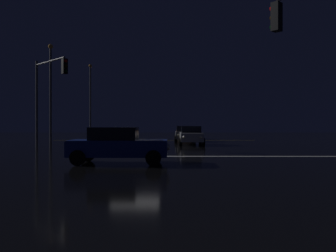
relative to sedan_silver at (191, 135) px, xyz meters
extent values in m
cube|color=black|center=(-3.54, -10.83, -0.85)|extent=(120.00, 120.00, 0.10)
cube|color=white|center=(-3.54, -2.68, -0.80)|extent=(0.35, 13.96, 0.01)
cube|color=yellow|center=(-3.54, 8.92, -0.80)|extent=(22.00, 0.15, 0.01)
cube|color=white|center=(4.72, -10.83, -0.80)|extent=(13.96, 0.40, 0.01)
cube|color=#B7B7BC|center=(0.00, -0.04, -0.13)|extent=(1.80, 4.20, 0.70)
cube|color=black|center=(0.00, 0.16, 0.49)|extent=(1.60, 2.00, 0.55)
cylinder|color=black|center=(0.90, -1.59, -0.48)|extent=(0.22, 0.64, 0.64)
cylinder|color=black|center=(-0.90, -1.59, -0.48)|extent=(0.22, 0.64, 0.64)
cylinder|color=black|center=(0.90, 1.51, -0.48)|extent=(0.22, 0.64, 0.64)
cylinder|color=black|center=(-0.90, 1.51, -0.48)|extent=(0.22, 0.64, 0.64)
sphere|color=#F9EFC6|center=(0.65, -2.16, -0.08)|extent=(0.22, 0.22, 0.22)
sphere|color=#F9EFC6|center=(-0.65, -2.16, -0.08)|extent=(0.22, 0.22, 0.22)
cube|color=slate|center=(-0.32, 5.99, -0.13)|extent=(1.80, 4.20, 0.70)
cube|color=black|center=(-0.32, 6.19, 0.49)|extent=(1.60, 2.00, 0.55)
cylinder|color=black|center=(0.58, 4.44, -0.48)|extent=(0.22, 0.64, 0.64)
cylinder|color=black|center=(-1.22, 4.44, -0.48)|extent=(0.22, 0.64, 0.64)
cylinder|color=black|center=(0.58, 7.54, -0.48)|extent=(0.22, 0.64, 0.64)
cylinder|color=black|center=(-1.22, 7.54, -0.48)|extent=(0.22, 0.64, 0.64)
sphere|color=#F9EFC6|center=(0.33, 3.87, -0.08)|extent=(0.22, 0.22, 0.22)
sphere|color=#F9EFC6|center=(-0.97, 3.87, -0.08)|extent=(0.22, 0.22, 0.22)
cube|color=#C66014|center=(-0.14, 12.33, -0.13)|extent=(1.80, 4.20, 0.70)
cube|color=black|center=(-0.14, 12.53, 0.49)|extent=(1.60, 2.00, 0.55)
cylinder|color=black|center=(0.76, 10.78, -0.48)|extent=(0.22, 0.64, 0.64)
cylinder|color=black|center=(-1.04, 10.78, -0.48)|extent=(0.22, 0.64, 0.64)
cylinder|color=black|center=(0.76, 13.88, -0.48)|extent=(0.22, 0.64, 0.64)
cylinder|color=black|center=(-1.04, 13.88, -0.48)|extent=(0.22, 0.64, 0.64)
sphere|color=#F9EFC6|center=(0.51, 10.21, -0.08)|extent=(0.22, 0.22, 0.22)
sphere|color=#F9EFC6|center=(-0.79, 10.21, -0.08)|extent=(0.22, 0.22, 0.22)
cube|color=navy|center=(-3.93, -14.33, -0.13)|extent=(4.20, 1.80, 0.70)
cube|color=black|center=(-4.13, -14.33, 0.49)|extent=(2.00, 1.60, 0.55)
cylinder|color=black|center=(-2.38, -13.43, -0.48)|extent=(0.64, 0.22, 0.64)
cylinder|color=black|center=(-2.38, -15.23, -0.48)|extent=(0.64, 0.22, 0.64)
cylinder|color=black|center=(-5.48, -13.43, -0.48)|extent=(0.64, 0.22, 0.64)
cylinder|color=black|center=(-5.48, -15.23, -0.48)|extent=(0.64, 0.22, 0.64)
sphere|color=#F9EFC6|center=(-1.81, -13.68, -0.08)|extent=(0.22, 0.22, 0.22)
sphere|color=#F9EFC6|center=(-1.81, -14.98, -0.08)|extent=(0.22, 0.22, 0.22)
cylinder|color=#4C4C51|center=(-12.10, -2.28, 2.51)|extent=(0.18, 0.18, 6.63)
cylinder|color=#4C4C51|center=(-10.54, -3.83, 5.53)|extent=(3.20, 3.20, 0.12)
cube|color=black|center=(-8.98, -5.39, 4.91)|extent=(0.46, 0.46, 1.05)
sphere|color=red|center=(-8.87, -5.50, 5.25)|extent=(0.22, 0.22, 0.22)
sphere|color=black|center=(-8.87, -5.50, 4.91)|extent=(0.22, 0.22, 0.22)
sphere|color=black|center=(-8.87, -5.50, 4.56)|extent=(0.22, 0.22, 0.22)
cube|color=black|center=(2.23, -16.60, 4.84)|extent=(0.46, 0.46, 1.05)
sphere|color=red|center=(2.11, -16.49, 5.18)|extent=(0.22, 0.22, 0.22)
sphere|color=black|center=(2.11, -16.49, 4.84)|extent=(0.22, 0.22, 0.22)
sphere|color=black|center=(2.11, -16.49, 4.49)|extent=(0.22, 0.22, 0.22)
cylinder|color=#424247|center=(-12.80, 2.92, 3.57)|extent=(0.20, 0.20, 8.74)
sphere|color=#F9AD47|center=(-12.80, 2.92, 8.12)|extent=(0.44, 0.44, 0.44)
cylinder|color=#424247|center=(-12.80, 18.92, 4.01)|extent=(0.20, 0.20, 9.63)
sphere|color=#F9AD47|center=(-12.80, 18.92, 9.01)|extent=(0.44, 0.44, 0.44)
camera|label=1|loc=(-1.64, -29.64, 0.86)|focal=37.88mm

